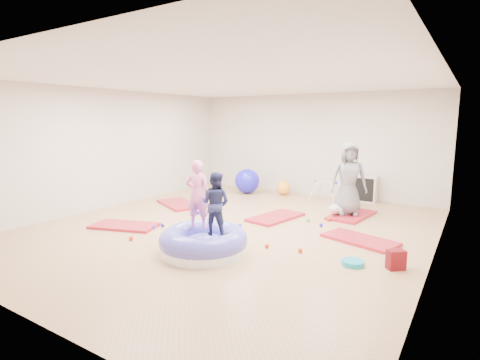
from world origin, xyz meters
The scene contains 19 objects.
room centered at (0.00, 0.00, 1.40)m, with size 7.01×8.01×2.81m.
gym_mat_front_left centered at (-1.79, -1.11, 0.03)m, with size 1.27×0.63×0.05m, color #B01033.
gym_mat_mid_left centered at (-2.20, 0.92, 0.03)m, with size 1.33×0.67×0.06m, color #B01033.
gym_mat_center_back centered at (0.41, 1.07, 0.03)m, with size 1.30×0.65×0.05m, color #B01033.
gym_mat_right centered at (2.34, 0.49, 0.03)m, with size 1.24×0.62×0.05m, color #B01033.
gym_mat_rear_right centered at (1.74, 2.11, 0.03)m, with size 1.31×0.66×0.05m, color #B01033.
inflatable_cushion centered at (0.42, -1.42, 0.17)m, with size 1.39×1.39×0.44m.
child_pink centered at (0.21, -1.30, 0.95)m, with size 0.40×0.26×1.10m, color pink.
child_navy centered at (0.67, -1.45, 0.88)m, with size 0.47×0.36×0.96m, color navy.
adult_caregiver centered at (1.66, 2.04, 0.84)m, with size 0.76×0.50×1.56m, color slate.
infant centered at (1.48, 1.87, 0.17)m, with size 0.39×0.39×0.23m.
ball_pit_balls centered at (0.24, -0.04, 0.04)m, with size 2.99×3.15×0.08m.
exercise_ball_blue centered at (-1.57, 3.15, 0.35)m, with size 0.71×0.71×0.71m, color #1D18D8.
exercise_ball_orange centered at (-0.58, 3.51, 0.20)m, with size 0.40×0.40×0.40m, color #FFA325.
infant_play_gym centered at (0.78, 3.12, 0.37)m, with size 0.72×0.69×0.55m.
cube_shelf centered at (1.54, 3.79, 0.34)m, with size 0.68×0.33×0.68m.
balance_disc centered at (2.55, -0.68, 0.04)m, with size 0.32×0.32×0.07m, color teal.
backpack centered at (3.10, -0.51, 0.14)m, with size 0.24×0.15×0.28m, color #AC0B16.
yellow_toy centered at (-0.93, -0.72, 0.02)m, with size 0.21×0.21×0.03m, color #FFD100.
Camera 1 is at (3.93, -5.89, 2.06)m, focal length 28.00 mm.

